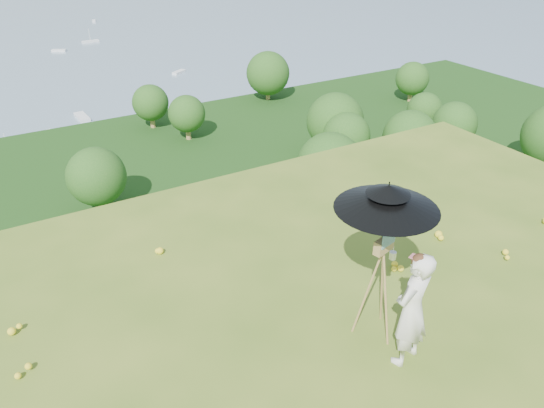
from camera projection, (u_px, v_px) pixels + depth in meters
ground at (461, 390)px, 6.59m from camera, size 14.00×14.00×0.00m
forest_slope at (99, 350)px, 47.06m from camera, size 140.00×56.00×22.00m
shoreline_tier at (38, 219)px, 80.60m from camera, size 170.00×28.00×8.00m
slope_trees at (70, 214)px, 40.25m from camera, size 110.00×50.00×6.00m
harbor_town at (29, 181)px, 77.44m from camera, size 110.00×22.00×5.00m
wildflowers at (447, 373)px, 6.75m from camera, size 10.00×10.50×0.12m
painter at (412, 310)px, 6.66m from camera, size 0.69×0.55×1.67m
field_easel at (379, 283)px, 7.11m from camera, size 0.78×0.78×1.70m
sun_umbrella at (385, 216)px, 6.63m from camera, size 1.53×1.53×0.96m
painter_cap at (420, 258)px, 6.27m from camera, size 0.26×0.28×0.10m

